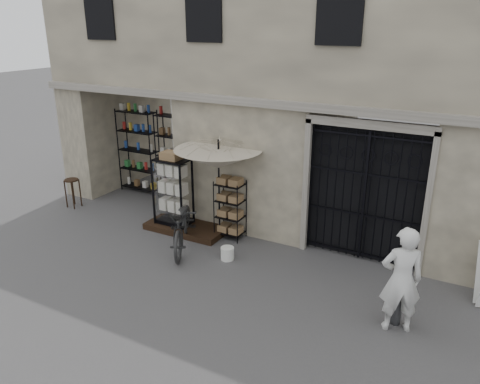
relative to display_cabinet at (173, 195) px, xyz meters
The scene contains 14 objects.
ground 3.25m from the display_cabinet, 29.24° to the right, with size 80.00×80.00×0.00m, color #252528.
main_building 5.16m from the display_cabinet, 42.14° to the left, with size 14.00×4.00×9.00m, color tan.
shop_recess 2.26m from the display_cabinet, 144.30° to the left, with size 3.00×1.70×3.00m, color black.
shop_shelving 2.56m from the display_cabinet, 135.76° to the left, with size 2.70×0.50×2.50m, color black.
iron_gate 4.58m from the display_cabinet, ahead, with size 2.50×0.21×3.00m.
step_platform 0.88m from the display_cabinet, ahead, with size 2.00×0.90×0.15m, color black.
display_cabinet is the anchor object (origin of this frame).
wire_rack 1.51m from the display_cabinet, ahead, with size 0.74×0.64×1.43m.
market_umbrella 1.71m from the display_cabinet, ahead, with size 2.15×2.18×2.88m.
white_bucket 2.24m from the display_cabinet, 21.48° to the right, with size 0.29×0.29×0.28m, color silver.
bicycle 1.42m from the display_cabinet, 43.16° to the right, with size 0.75×1.13×2.16m, color black.
wooden_stool 3.36m from the display_cabinet, behind, with size 0.48×0.48×0.81m.
steel_bollard 5.84m from the display_cabinet, 13.89° to the right, with size 0.17×0.17×0.92m, color #48494D.
shopkeeper 5.95m from the display_cabinet, 15.17° to the right, with size 0.68×1.87×0.45m, color silver.
Camera 1 is at (3.79, -7.10, 4.91)m, focal length 35.00 mm.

